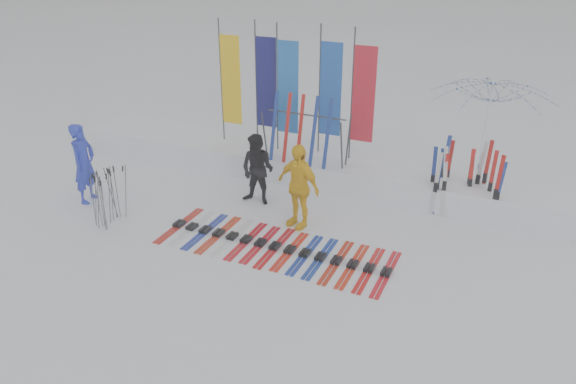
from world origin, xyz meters
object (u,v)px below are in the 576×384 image
at_px(person_yellow, 298,186).
at_px(ski_row, 275,247).
at_px(person_blue, 84,163).
at_px(person_black, 258,170).
at_px(ski_rack, 306,131).
at_px(tent_canopy, 486,131).

distance_m(person_yellow, ski_row, 1.40).
height_order(person_blue, ski_row, person_blue).
bearing_deg(person_yellow, person_blue, -151.39).
relative_size(person_black, ski_rack, 0.82).
bearing_deg(person_black, ski_rack, 69.88).
height_order(person_yellow, ski_rack, person_yellow).
xyz_separation_m(person_blue, person_yellow, (4.96, 0.90, -0.01)).
bearing_deg(person_blue, person_black, -75.99).
bearing_deg(ski_row, person_black, 126.02).
xyz_separation_m(person_black, tent_canopy, (4.55, 3.39, 0.50)).
bearing_deg(person_blue, person_yellow, -88.23).
distance_m(person_black, ski_row, 2.26).
height_order(person_yellow, ski_row, person_yellow).
bearing_deg(tent_canopy, ski_rack, -154.33).
relative_size(person_blue, person_black, 1.13).
bearing_deg(person_black, tent_canopy, 37.80).
relative_size(person_blue, ski_row, 0.40).
relative_size(person_blue, ski_rack, 0.92).
bearing_deg(tent_canopy, ski_row, -122.97).
height_order(person_black, tent_canopy, tent_canopy).
bearing_deg(person_black, person_blue, -156.41).
distance_m(person_black, person_yellow, 1.42).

